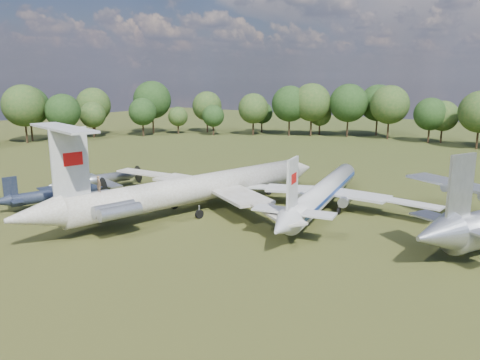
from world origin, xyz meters
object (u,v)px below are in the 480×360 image
Objects in this scene: small_prop_northwest at (97,182)px; person_on_il62 at (99,184)px; il62_airliner at (198,193)px; small_prop_west at (53,197)px; tu104_jet at (323,196)px.

person_on_il62 reaches higher than small_prop_northwest.
il62_airliner is 3.00× the size of small_prop_west.
person_on_il62 reaches higher than tu104_jet.
tu104_jet is 21.22× the size of person_on_il62.
small_prop_northwest is at bearing -33.61° from person_on_il62.
person_on_il62 is (17.88, -13.05, 4.63)m from small_prop_northwest.
person_on_il62 reaches higher than il62_airliner.
il62_airliner is 14.10m from person_on_il62.
person_on_il62 reaches higher than small_prop_west.
il62_airliner reaches higher than small_prop_west.
il62_airliner is at bearing 43.78° from small_prop_west.
tu104_jet is 35.92m from small_prop_northwest.
il62_airliner is 26.68× the size of person_on_il62.
small_prop_northwest is at bearing 122.00° from small_prop_west.
small_prop_west reaches higher than small_prop_northwest.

